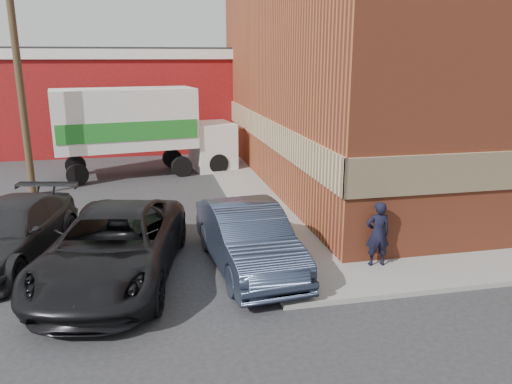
{
  "coord_description": "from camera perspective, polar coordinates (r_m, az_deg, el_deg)",
  "views": [
    {
      "loc": [
        -3.05,
        -10.83,
        5.1
      ],
      "look_at": [
        -0.09,
        2.84,
        1.31
      ],
      "focal_mm": 35.0,
      "sensor_mm": 36.0,
      "label": 1
    }
  ],
  "objects": [
    {
      "name": "utility_pole",
      "position": [
        20.32,
        -25.56,
        12.74
      ],
      "size": [
        2.0,
        0.26,
        9.0
      ],
      "color": "#493824",
      "rests_on": "ground"
    },
    {
      "name": "suv_a",
      "position": [
        12.14,
        -15.98,
        -6.01
      ],
      "size": [
        3.87,
        6.44,
        1.67
      ],
      "primitive_type": "imported",
      "rotation": [
        0.0,
        0.0,
        -0.19
      ],
      "color": "black",
      "rests_on": "ground"
    },
    {
      "name": "warehouse",
      "position": [
        31.05,
        -17.96,
        10.22
      ],
      "size": [
        16.3,
        8.3,
        5.6
      ],
      "color": "maroon",
      "rests_on": "ground"
    },
    {
      "name": "box_truck",
      "position": [
        22.63,
        -12.79,
        7.42
      ],
      "size": [
        7.98,
        3.48,
        3.81
      ],
      "rotation": [
        0.0,
        0.0,
        0.16
      ],
      "color": "white",
      "rests_on": "ground"
    },
    {
      "name": "sidewalk_west",
      "position": [
        20.78,
        -1.76,
        1.12
      ],
      "size": [
        1.8,
        18.0,
        0.12
      ],
      "primitive_type": "cube",
      "color": "gray",
      "rests_on": "ground"
    },
    {
      "name": "brick_building",
      "position": [
        22.94,
        18.49,
        13.37
      ],
      "size": [
        14.25,
        18.25,
        9.36
      ],
      "color": "#964126",
      "rests_on": "ground"
    },
    {
      "name": "ground",
      "position": [
        12.35,
        3.23,
        -9.24
      ],
      "size": [
        90.0,
        90.0,
        0.0
      ],
      "primitive_type": "plane",
      "color": "#28282B",
      "rests_on": "ground"
    },
    {
      "name": "sedan",
      "position": [
        12.32,
        -0.94,
        -5.25
      ],
      "size": [
        2.12,
        5.0,
        1.6
      ],
      "primitive_type": "imported",
      "rotation": [
        0.0,
        0.0,
        0.09
      ],
      "color": "#2E374D",
      "rests_on": "ground"
    },
    {
      "name": "man",
      "position": [
        12.56,
        13.74,
        -4.65
      ],
      "size": [
        0.63,
        0.45,
        1.63
      ],
      "primitive_type": "imported",
      "rotation": [
        0.0,
        0.0,
        3.04
      ],
      "color": "black",
      "rests_on": "sidewalk_south"
    },
    {
      "name": "suv_b",
      "position": [
        14.28,
        -26.34,
        -4.16
      ],
      "size": [
        3.26,
        5.58,
        1.52
      ],
      "primitive_type": "imported",
      "rotation": [
        0.0,
        0.0,
        -0.23
      ],
      "color": "#27282A",
      "rests_on": "ground"
    }
  ]
}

